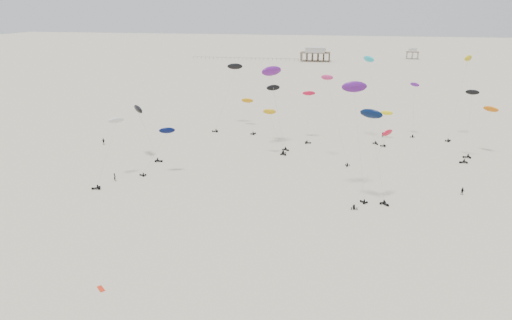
% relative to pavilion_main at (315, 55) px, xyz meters
% --- Properties ---
extents(ground_plane, '(900.00, 900.00, 0.00)m').
position_rel_pavilion_main_xyz_m(ground_plane, '(10.00, -150.00, -4.22)').
color(ground_plane, beige).
extents(pavilion_main, '(21.00, 13.00, 9.80)m').
position_rel_pavilion_main_xyz_m(pavilion_main, '(0.00, 0.00, 0.00)').
color(pavilion_main, brown).
rests_on(pavilion_main, ground).
extents(pavilion_small, '(9.00, 7.00, 8.00)m').
position_rel_pavilion_main_xyz_m(pavilion_small, '(70.00, 30.00, -0.74)').
color(pavilion_small, brown).
rests_on(pavilion_small, ground).
extents(pier_fence, '(80.20, 0.20, 1.50)m').
position_rel_pavilion_main_xyz_m(pier_fence, '(-52.00, -0.00, -3.45)').
color(pier_fence, black).
rests_on(pier_fence, ground).
extents(rig_0, '(5.96, 9.86, 10.59)m').
position_rel_pavilion_main_xyz_m(rig_0, '(39.48, -212.65, 1.40)').
color(rig_0, black).
rests_on(rig_0, ground).
extents(rig_1, '(8.19, 10.37, 16.27)m').
position_rel_pavilion_main_xyz_m(rig_1, '(35.59, -263.96, 5.05)').
color(rig_1, black).
rests_on(rig_1, ground).
extents(rig_2, '(4.46, 8.43, 18.66)m').
position_rel_pavilion_main_xyz_m(rig_2, '(60.35, -228.47, 5.96)').
color(rig_2, black).
rests_on(rig_2, ground).
extents(rig_3, '(8.85, 8.21, 22.96)m').
position_rel_pavilion_main_xyz_m(rig_3, '(25.18, -236.17, 11.10)').
color(rig_3, black).
rests_on(rig_3, ground).
extents(rig_4, '(8.93, 12.49, 18.49)m').
position_rel_pavilion_main_xyz_m(rig_4, '(8.18, -222.80, 7.67)').
color(rig_4, black).
rests_on(rig_4, ground).
extents(rig_5, '(7.91, 14.62, 15.05)m').
position_rel_pavilion_main_xyz_m(rig_5, '(-4.11, -204.77, 2.21)').
color(rig_5, black).
rests_on(rig_5, ground).
extents(rig_6, '(7.88, 5.80, 19.98)m').
position_rel_pavilion_main_xyz_m(rig_6, '(34.96, -263.44, 10.93)').
color(rig_6, black).
rests_on(rig_6, ground).
extents(rig_7, '(4.28, 9.52, 15.22)m').
position_rel_pavilion_main_xyz_m(rig_7, '(16.86, -215.66, 6.10)').
color(rig_7, black).
rests_on(rig_7, ground).
extents(rig_8, '(7.36, 12.14, 24.83)m').
position_rel_pavilion_main_xyz_m(rig_8, '(30.73, -256.62, 16.77)').
color(rig_8, black).
rests_on(rig_8, ground).
extents(rig_9, '(8.27, 6.41, 12.12)m').
position_rel_pavilion_main_xyz_m(rig_9, '(-14.75, -255.15, 4.35)').
color(rig_9, black).
rests_on(rig_9, ground).
extents(rig_10, '(8.80, 13.34, 26.17)m').
position_rel_pavilion_main_xyz_m(rig_10, '(34.66, -211.25, 16.84)').
color(rig_10, black).
rests_on(rig_10, ground).
extents(rig_11, '(7.08, 2.84, 12.72)m').
position_rel_pavilion_main_xyz_m(rig_11, '(9.13, -233.50, 4.30)').
color(rig_11, black).
rests_on(rig_11, ground).
extents(rig_12, '(3.88, 13.26, 16.07)m').
position_rel_pavilion_main_xyz_m(rig_12, '(-24.91, -262.53, 4.60)').
color(rig_12, black).
rests_on(rig_12, ground).
extents(rig_13, '(9.57, 10.26, 14.38)m').
position_rel_pavilion_main_xyz_m(rig_13, '(65.78, -221.88, 4.72)').
color(rig_13, black).
rests_on(rig_13, ground).
extents(rig_14, '(10.39, 7.73, 14.94)m').
position_rel_pavilion_main_xyz_m(rig_14, '(-25.09, -243.54, 6.94)').
color(rig_14, black).
rests_on(rig_14, ground).
extents(rig_15, '(9.36, 13.37, 23.95)m').
position_rel_pavilion_main_xyz_m(rig_15, '(7.04, -224.30, 16.08)').
color(rig_15, black).
rests_on(rig_15, ground).
extents(rig_16, '(7.54, 12.60, 25.59)m').
position_rel_pavilion_main_xyz_m(rig_16, '(62.67, -203.27, 14.50)').
color(rig_16, black).
rests_on(rig_16, ground).
extents(rig_17, '(7.31, 16.07, 22.90)m').
position_rel_pavilion_main_xyz_m(rig_17, '(-10.61, -201.84, 12.31)').
color(rig_17, black).
rests_on(rig_17, ground).
extents(rig_18, '(3.57, 6.96, 16.79)m').
position_rel_pavilion_main_xyz_m(rig_18, '(48.73, -204.50, 6.60)').
color(rig_18, black).
rests_on(rig_18, ground).
extents(spectator_0, '(0.89, 0.97, 2.21)m').
position_rel_pavilion_main_xyz_m(spectator_0, '(-23.91, -263.04, -4.22)').
color(spectator_0, black).
rests_on(spectator_0, ground).
extents(spectator_1, '(1.05, 0.71, 1.99)m').
position_rel_pavilion_main_xyz_m(spectator_1, '(55.10, -256.10, -4.22)').
color(spectator_1, black).
rests_on(spectator_1, ground).
extents(spectator_2, '(1.43, 0.92, 2.25)m').
position_rel_pavilion_main_xyz_m(spectator_2, '(-41.98, -234.37, -4.22)').
color(spectator_2, black).
rests_on(spectator_2, ground).
extents(spectator_3, '(0.77, 0.53, 2.10)m').
position_rel_pavilion_main_xyz_m(spectator_3, '(39.71, -209.36, -4.22)').
color(spectator_3, black).
rests_on(spectator_3, ground).
extents(grounded_kite_b, '(1.78, 1.75, 0.07)m').
position_rel_pavilion_main_xyz_m(grounded_kite_b, '(-4.23, -306.79, -4.22)').
color(grounded_kite_b, red).
rests_on(grounded_kite_b, ground).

